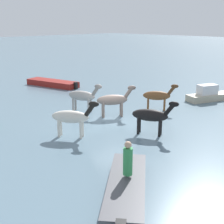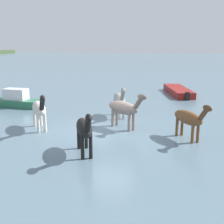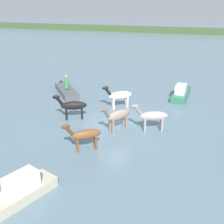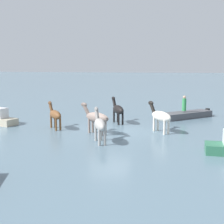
% 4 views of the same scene
% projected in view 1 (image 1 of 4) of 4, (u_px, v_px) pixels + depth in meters
% --- Properties ---
extents(ground_plane, '(196.93, 196.93, 0.00)m').
position_uv_depth(ground_plane, '(113.00, 121.00, 17.86)').
color(ground_plane, slate).
extents(horse_chestnut_trailing, '(1.65, 2.17, 1.85)m').
position_uv_depth(horse_chestnut_trailing, '(114.00, 100.00, 18.54)').
color(horse_chestnut_trailing, gray).
rests_on(horse_chestnut_trailing, ground_plane).
extents(horse_pinto_flank, '(2.16, 1.70, 1.86)m').
position_uv_depth(horse_pinto_flank, '(72.00, 117.00, 15.21)').
color(horse_pinto_flank, silver).
rests_on(horse_pinto_flank, ground_plane).
extents(horse_gray_outer, '(1.99, 1.61, 1.73)m').
position_uv_depth(horse_gray_outer, '(158.00, 96.00, 19.87)').
color(horse_gray_outer, brown).
rests_on(horse_gray_outer, ground_plane).
extents(horse_rear_stallion, '(2.26, 1.34, 1.82)m').
position_uv_depth(horse_rear_stallion, '(151.00, 116.00, 15.55)').
color(horse_rear_stallion, black).
rests_on(horse_rear_stallion, ground_plane).
extents(horse_lead, '(2.33, 1.21, 1.84)m').
position_uv_depth(horse_lead, '(83.00, 96.00, 19.56)').
color(horse_lead, '#9E9993').
rests_on(horse_lead, ground_plane).
extents(boat_dinghy_port, '(3.70, 4.17, 0.73)m').
position_uv_depth(boat_dinghy_port, '(126.00, 190.00, 10.28)').
color(boat_dinghy_port, '#4C4C51').
rests_on(boat_dinghy_port, ground_plane).
extents(boat_launch_far, '(5.22, 2.52, 0.75)m').
position_uv_depth(boat_launch_far, '(53.00, 84.00, 27.59)').
color(boat_launch_far, maroon).
rests_on(boat_launch_far, ground_plane).
extents(boat_motor_center, '(2.43, 4.08, 1.32)m').
position_uv_depth(boat_motor_center, '(211.00, 96.00, 22.63)').
color(boat_motor_center, '#B7AD93').
rests_on(boat_motor_center, ground_plane).
extents(person_boatman_standing, '(0.32, 0.32, 1.19)m').
position_uv_depth(person_boatman_standing, '(128.00, 159.00, 10.31)').
color(person_boatman_standing, '#338C4C').
rests_on(person_boatman_standing, boat_dinghy_port).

